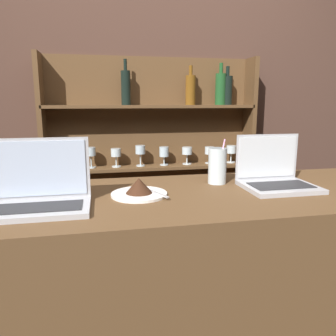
{
  "coord_description": "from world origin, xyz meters",
  "views": [
    {
      "loc": [
        -0.31,
        -0.88,
        1.35
      ],
      "look_at": [
        -0.05,
        0.36,
        1.1
      ],
      "focal_mm": 35.0,
      "sensor_mm": 36.0,
      "label": 1
    }
  ],
  "objects_px": {
    "laptop_near": "(40,193)",
    "water_glass": "(217,166)",
    "laptop_far": "(275,176)",
    "cake_plate": "(139,189)"
  },
  "relations": [
    {
      "from": "water_glass",
      "to": "cake_plate",
      "type": "bearing_deg",
      "value": -160.85
    },
    {
      "from": "laptop_near",
      "to": "laptop_far",
      "type": "relative_size",
      "value": 1.13
    },
    {
      "from": "laptop_near",
      "to": "water_glass",
      "type": "distance_m",
      "value": 0.74
    },
    {
      "from": "laptop_far",
      "to": "cake_plate",
      "type": "relative_size",
      "value": 1.34
    },
    {
      "from": "cake_plate",
      "to": "laptop_far",
      "type": "bearing_deg",
      "value": 1.66
    },
    {
      "from": "laptop_near",
      "to": "cake_plate",
      "type": "height_order",
      "value": "laptop_near"
    },
    {
      "from": "laptop_near",
      "to": "laptop_far",
      "type": "distance_m",
      "value": 0.94
    },
    {
      "from": "laptop_far",
      "to": "cake_plate",
      "type": "xyz_separation_m",
      "value": [
        -0.58,
        -0.02,
        -0.02
      ]
    },
    {
      "from": "laptop_far",
      "to": "cake_plate",
      "type": "distance_m",
      "value": 0.58
    },
    {
      "from": "cake_plate",
      "to": "water_glass",
      "type": "height_order",
      "value": "water_glass"
    }
  ]
}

